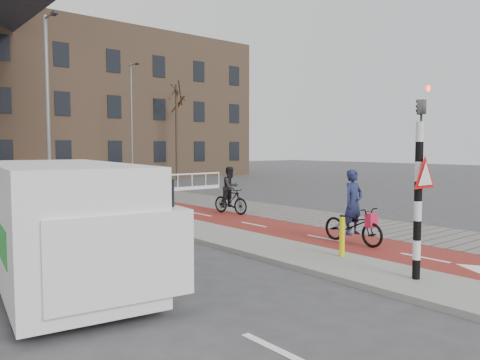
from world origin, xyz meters
TOP-DOWN VIEW (x-y plane):
  - ground at (0.00, 0.00)m, footprint 120.00×120.00m
  - bike_lane at (1.50, 10.00)m, footprint 2.50×60.00m
  - sidewalk at (4.30, 10.00)m, footprint 3.00×60.00m
  - curb_island at (-0.70, 4.00)m, footprint 1.80×16.00m
  - traffic_signal at (-0.60, -2.02)m, footprint 0.80×0.80m
  - bollard at (-0.24, -0.00)m, footprint 0.12×0.12m
  - cyclist_near at (1.53, 1.03)m, footprint 0.70×1.88m
  - cyclist_far at (2.45, 7.44)m, footprint 0.84×1.71m
  - van at (-5.67, 2.07)m, footprint 2.76×5.47m
  - tree_right at (10.82, 24.90)m, footprint 0.22×0.22m
  - streetlight_near at (-3.12, 10.94)m, footprint 0.12×0.12m
  - streetlight_right at (6.34, 23.55)m, footprint 0.12×0.12m

SIDE VIEW (x-z plane):
  - ground at x=0.00m, z-range 0.00..0.00m
  - bike_lane at x=1.50m, z-range 0.00..0.01m
  - sidewalk at x=4.30m, z-range 0.00..0.01m
  - curb_island at x=-0.70m, z-range 0.00..0.12m
  - bollard at x=-0.24m, z-range 0.12..0.99m
  - cyclist_near at x=1.53m, z-range -0.31..1.64m
  - cyclist_far at x=2.45m, z-range -0.14..1.66m
  - van at x=-5.67m, z-range 0.06..2.31m
  - traffic_signal at x=-0.60m, z-range 0.15..3.83m
  - streetlight_near at x=-3.12m, z-range 0.00..7.21m
  - tree_right at x=10.82m, z-range 0.00..7.38m
  - streetlight_right at x=6.34m, z-range 0.00..8.30m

